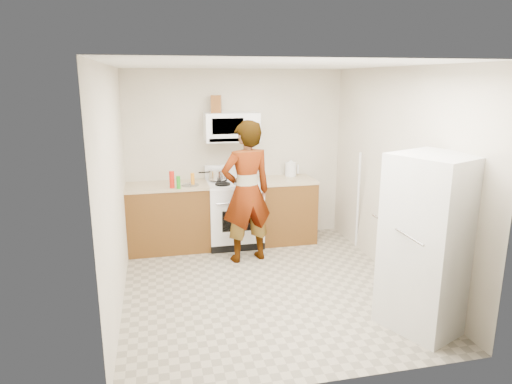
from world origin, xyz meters
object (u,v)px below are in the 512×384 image
object	(u,v)px
fridge	(430,243)
saucepan	(217,175)
gas_range	(234,212)
kettle	(291,169)
microwave	(231,127)
person	(246,192)

from	to	relation	value
fridge	saucepan	world-z (taller)	fridge
gas_range	kettle	world-z (taller)	kettle
kettle	saucepan	bearing A→B (deg)	169.70
fridge	kettle	size ratio (longest dim) A/B	8.38
gas_range	saucepan	size ratio (longest dim) A/B	4.58
microwave	person	size ratio (longest dim) A/B	0.41
fridge	gas_range	bearing A→B (deg)	94.38
gas_range	fridge	distance (m)	3.03
fridge	kettle	bearing A→B (deg)	76.39
microwave	saucepan	distance (m)	0.71
microwave	saucepan	xyz separation A→B (m)	(-0.22, -0.01, -0.68)
kettle	microwave	bearing A→B (deg)	170.15
kettle	saucepan	world-z (taller)	kettle
fridge	saucepan	distance (m)	3.22
gas_range	fridge	world-z (taller)	fridge
person	saucepan	distance (m)	0.80
fridge	kettle	distance (m)	2.90
fridge	kettle	world-z (taller)	fridge
microwave	person	xyz separation A→B (m)	(0.06, -0.76, -0.77)
gas_range	fridge	bearing A→B (deg)	-61.77
gas_range	saucepan	distance (m)	0.59
gas_range	person	distance (m)	0.77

